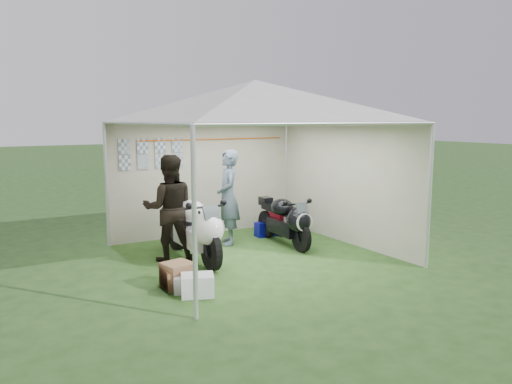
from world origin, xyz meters
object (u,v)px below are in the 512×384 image
crate_1 (178,275)px  canopy_tent (254,106)px  crate_3 (181,280)px  motorcycle_white (195,227)px  equipment_box (283,221)px  paddock_stand (265,229)px  crate_0 (198,285)px  motorcycle_black (286,219)px  person_blue_jacket (228,197)px  crate_2 (186,284)px  person_dark_jacket (169,208)px

crate_1 → canopy_tent: bearing=25.8°
canopy_tent → crate_3: (-1.75, -0.94, -2.45)m
motorcycle_white → equipment_box: 2.57m
paddock_stand → crate_0: bearing=-136.6°
motorcycle_black → crate_1: 2.89m
motorcycle_white → crate_3: size_ratio=5.41×
crate_0 → crate_1: (-0.09, 0.47, 0.03)m
paddock_stand → person_blue_jacket: size_ratio=0.22×
person_blue_jacket → motorcycle_black: bearing=73.0°
crate_1 → equipment_box: bearing=32.4°
motorcycle_black → crate_1: (-2.63, -1.16, -0.32)m
canopy_tent → equipment_box: canopy_tent is taller
crate_1 → paddock_stand: bearing=36.4°
motorcycle_black → motorcycle_white: bearing=-174.0°
motorcycle_black → paddock_stand: 0.90m
crate_2 → crate_3: size_ratio=0.79×
canopy_tent → crate_3: bearing=-151.6°
person_blue_jacket → crate_2: size_ratio=5.79×
crate_0 → motorcycle_black: bearing=32.6°
motorcycle_black → person_blue_jacket: size_ratio=1.01×
canopy_tent → crate_0: (-1.66, -1.31, -2.43)m
crate_0 → person_blue_jacket: bearing=53.9°
canopy_tent → motorcycle_white: bearing=167.0°
person_dark_jacket → person_blue_jacket: (1.37, 0.50, 0.01)m
crate_1 → crate_2: bearing=-90.0°
motorcycle_black → canopy_tent: bearing=-157.0°
canopy_tent → motorcycle_white: 2.24m
crate_3 → equipment_box: bearing=33.7°
motorcycle_white → canopy_tent: bearing=-12.1°
motorcycle_white → motorcycle_black: size_ratio=1.16×
motorcycle_white → equipment_box: motorcycle_white is taller
motorcycle_white → equipment_box: size_ratio=3.95×
motorcycle_black → crate_2: 3.02m
crate_0 → crate_2: size_ratio=1.40×
motorcycle_black → crate_2: size_ratio=5.86×
motorcycle_white → crate_1: bearing=-123.9°
crate_2 → crate_3: bearing=90.0°
motorcycle_black → crate_2: bearing=-147.9°
crate_0 → crate_1: size_ratio=1.11×
motorcycle_black → paddock_stand: size_ratio=4.69×
crate_1 → person_dark_jacket: bearing=73.5°
person_dark_jacket → equipment_box: person_dark_jacket is taller
motorcycle_black → person_dark_jacket: person_dark_jacket is taller
equipment_box → crate_3: 3.76m
equipment_box → crate_1: bearing=-147.6°
equipment_box → crate_2: bearing=-144.2°
motorcycle_black → equipment_box: bearing=62.5°
crate_0 → motorcycle_white: bearing=67.0°
paddock_stand → crate_3: bearing=-142.2°
motorcycle_white → person_dark_jacket: bearing=147.1°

